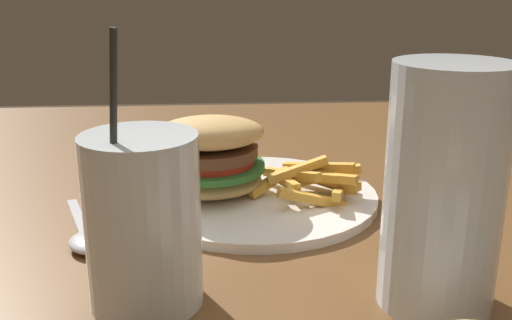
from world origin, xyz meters
TOP-DOWN VIEW (x-y plane):
  - meal_plate_near at (0.10, -0.11)m, footprint 0.26×0.26m
  - beer_glass at (-0.04, 0.10)m, footprint 0.09×0.09m
  - juice_glass at (0.17, 0.09)m, footprint 0.08×0.08m
  - spoon at (0.24, -0.01)m, footprint 0.07×0.15m

SIDE VIEW (x-z plane):
  - spoon at x=0.24m, z-range 0.72..0.73m
  - meal_plate_near at x=0.10m, z-range 0.70..0.80m
  - juice_glass at x=0.17m, z-range 0.67..0.88m
  - beer_glass at x=-0.04m, z-range 0.71..0.89m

